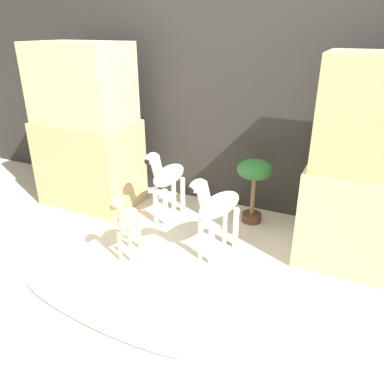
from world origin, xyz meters
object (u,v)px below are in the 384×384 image
(potted_palm_front, at_px, (254,176))
(surfboard, at_px, (101,311))
(giraffe_figurine, at_px, (126,219))
(zebra_right, at_px, (217,207))
(zebra_left, at_px, (167,177))

(potted_palm_front, distance_m, surfboard, 1.66)
(giraffe_figurine, distance_m, potted_palm_front, 1.16)
(zebra_right, relative_size, giraffe_figurine, 1.25)
(zebra_left, bearing_deg, surfboard, -79.72)
(giraffe_figurine, relative_size, potted_palm_front, 0.95)
(zebra_left, bearing_deg, zebra_right, -30.75)
(giraffe_figurine, bearing_deg, surfboard, -71.16)
(zebra_right, relative_size, surfboard, 0.50)
(zebra_left, relative_size, surfboard, 0.50)
(surfboard, bearing_deg, zebra_left, 100.28)
(surfboard, bearing_deg, potted_palm_front, 72.96)
(zebra_right, distance_m, potted_palm_front, 0.64)
(giraffe_figurine, xyz_separation_m, surfboard, (0.21, -0.60, -0.29))
(zebra_left, relative_size, potted_palm_front, 1.19)
(giraffe_figurine, xyz_separation_m, potted_palm_front, (0.68, 0.93, 0.12))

